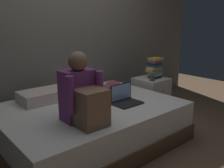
{
  "coord_description": "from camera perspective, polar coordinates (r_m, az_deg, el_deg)",
  "views": [
    {
      "loc": [
        -1.72,
        -1.86,
        1.37
      ],
      "look_at": [
        -0.03,
        0.1,
        0.72
      ],
      "focal_mm": 39.12,
      "sensor_mm": 36.0,
      "label": 1
    }
  ],
  "objects": [
    {
      "name": "person_sitting",
      "position": [
        2.25,
        -6.88,
        -2.82
      ],
      "size": [
        0.39,
        0.44,
        0.66
      ],
      "color": "#75337A",
      "rests_on": "bed"
    },
    {
      "name": "ground_plane",
      "position": [
        2.88,
        1.86,
        -14.21
      ],
      "size": [
        8.0,
        8.0,
        0.0
      ],
      "primitive_type": "plane",
      "color": "brown"
    },
    {
      "name": "laptop",
      "position": [
        2.8,
        3.04,
        -3.45
      ],
      "size": [
        0.32,
        0.23,
        0.22
      ],
      "color": "black",
      "rests_on": "bed"
    },
    {
      "name": "clothes_pile",
      "position": [
        3.33,
        -0.22,
        -0.55
      ],
      "size": [
        0.31,
        0.2,
        0.13
      ],
      "color": "#8E3D47",
      "rests_on": "bed"
    },
    {
      "name": "mug",
      "position": [
        3.58,
        9.4,
        1.43
      ],
      "size": [
        0.08,
        0.08,
        0.09
      ],
      "primitive_type": "cylinder",
      "color": "#3D3D42",
      "rests_on": "nightstand"
    },
    {
      "name": "wall_back",
      "position": [
        3.51,
        -11.72,
        13.61
      ],
      "size": [
        5.6,
        0.1,
        2.7
      ],
      "primitive_type": "cube",
      "color": "slate",
      "rests_on": "ground_plane"
    },
    {
      "name": "book_stack",
      "position": [
        3.75,
        9.96,
        3.75
      ],
      "size": [
        0.24,
        0.17,
        0.31
      ],
      "color": "black",
      "rests_on": "nightstand"
    },
    {
      "name": "nightstand",
      "position": [
        3.83,
        9.09,
        -2.62
      ],
      "size": [
        0.44,
        0.46,
        0.54
      ],
      "color": "beige",
      "rests_on": "ground_plane"
    },
    {
      "name": "bed",
      "position": [
        2.87,
        -5.19,
        -9.21
      ],
      "size": [
        2.0,
        1.5,
        0.47
      ],
      "color": "brown",
      "rests_on": "ground_plane"
    },
    {
      "name": "pillow",
      "position": [
        2.99,
        -15.56,
        -2.65
      ],
      "size": [
        0.56,
        0.36,
        0.13
      ],
      "primitive_type": "cube",
      "color": "beige",
      "rests_on": "bed"
    }
  ]
}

